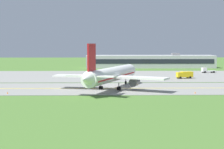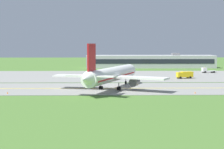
{
  "view_description": "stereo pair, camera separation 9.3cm",
  "coord_description": "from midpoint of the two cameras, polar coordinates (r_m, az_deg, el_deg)",
  "views": [
    {
      "loc": [
        -5.16,
        -102.0,
        12.44
      ],
      "look_at": [
        -3.05,
        0.16,
        4.0
      ],
      "focal_mm": 58.08,
      "sensor_mm": 36.0,
      "label": 1
    },
    {
      "loc": [
        -5.07,
        -102.0,
        12.44
      ],
      "look_at": [
        -3.05,
        0.16,
        4.0
      ],
      "focal_mm": 58.08,
      "sensor_mm": 36.0,
      "label": 2
    }
  ],
  "objects": [
    {
      "name": "traffic_cone_mid_edge",
      "position": [
        94.89,
        -16.09,
        -2.81
      ],
      "size": [
        0.44,
        0.44,
        0.6
      ],
      "primitive_type": "cone",
      "color": "orange",
      "rests_on": "ground"
    },
    {
      "name": "service_truck_fuel",
      "position": [
        135.08,
        11.41,
        -0.0
      ],
      "size": [
        6.32,
        3.46,
        2.6
      ],
      "color": "yellow",
      "rests_on": "ground"
    },
    {
      "name": "taxiway_strip",
      "position": [
        102.88,
        1.73,
        -2.2
      ],
      "size": [
        240.0,
        28.0,
        0.1
      ],
      "primitive_type": "cube",
      "color": "gray",
      "rests_on": "ground"
    },
    {
      "name": "terminal_building",
      "position": [
        196.86,
        6.06,
        2.06
      ],
      "size": [
        68.66,
        13.14,
        7.93
      ],
      "color": "#B2B2B7",
      "rests_on": "ground"
    },
    {
      "name": "taxiway_centreline",
      "position": [
        102.87,
        1.73,
        -2.17
      ],
      "size": [
        220.0,
        0.6,
        0.01
      ],
      "primitive_type": "cube",
      "color": "yellow",
      "rests_on": "taxiway_strip"
    },
    {
      "name": "airplane_lead",
      "position": [
        100.07,
        -0.04,
        -0.04
      ],
      "size": [
        31.53,
        38.3,
        12.7
      ],
      "color": "white",
      "rests_on": "ground"
    },
    {
      "name": "ground_plane",
      "position": [
        102.89,
        1.73,
        -2.23
      ],
      "size": [
        500.0,
        500.0,
        0.0
      ],
      "primitive_type": "plane",
      "color": "#47702D"
    },
    {
      "name": "traffic_cone_near_edge",
      "position": [
        94.32,
        12.98,
        -2.79
      ],
      "size": [
        0.44,
        0.44,
        0.6
      ],
      "primitive_type": "cone",
      "color": "orange",
      "rests_on": "ground"
    },
    {
      "name": "service_truck_baggage",
      "position": [
        164.3,
        14.71,
        0.64
      ],
      "size": [
        6.66,
        3.21,
        2.59
      ],
      "color": "silver",
      "rests_on": "ground"
    },
    {
      "name": "apron_pad",
      "position": [
        145.32,
        4.84,
        -0.19
      ],
      "size": [
        140.0,
        52.0,
        0.1
      ],
      "primitive_type": "cube",
      "color": "gray",
      "rests_on": "ground"
    }
  ]
}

